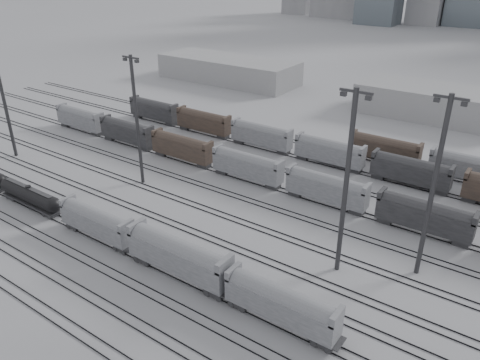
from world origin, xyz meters
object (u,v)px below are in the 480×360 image
Objects in this scene: light_mast_c at (346,181)px; hopper_car_a at (97,221)px; hopper_car_c at (281,303)px; light_mast_a at (2,91)px; tank_car_b at (30,195)px; hopper_car_b at (179,255)px.

hopper_car_a is at bearing -157.46° from light_mast_c.
hopper_car_c is 0.53× the size of light_mast_a.
tank_car_b is at bearing -26.03° from light_mast_a.
tank_car_b is 0.61× the size of light_mast_c.
hopper_car_c is (51.08, 0.00, 0.95)m from tank_car_b.
hopper_car_b is 24.52m from light_mast_c.
light_mast_a reaches higher than hopper_car_c.
hopper_car_a is 0.52× the size of light_mast_a.
light_mast_a is (-42.01, 11.77, 11.51)m from hopper_car_a.
hopper_car_a reaches higher than tank_car_b.
hopper_car_b is 1.12× the size of hopper_car_c.
light_mast_c is at bearing 86.01° from hopper_car_c.
hopper_car_c is 0.56× the size of light_mast_c.
hopper_car_a is 0.87× the size of hopper_car_b.
hopper_car_b is at bearing -140.45° from light_mast_c.
tank_car_b is at bearing 180.00° from hopper_car_a.
hopper_car_a is at bearing 180.00° from hopper_car_b.
light_mast_c reaches higher than hopper_car_b.
hopper_car_b is 16.17m from hopper_car_c.
hopper_car_a is (17.92, 0.00, 0.86)m from tank_car_b.
tank_car_b is 34.94m from hopper_car_b.
light_mast_c is at bearing 1.81° from light_mast_a.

